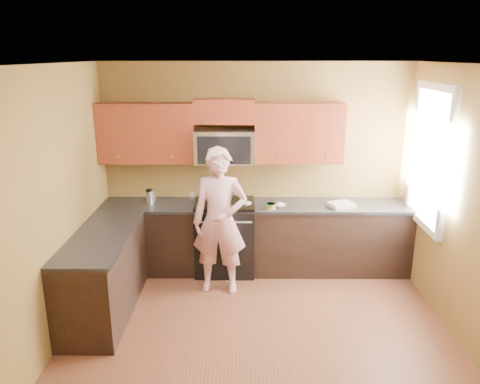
{
  "coord_description": "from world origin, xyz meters",
  "views": [
    {
      "loc": [
        -0.16,
        -4.0,
        2.78
      ],
      "look_at": [
        -0.2,
        1.3,
        1.2
      ],
      "focal_mm": 34.65,
      "sensor_mm": 36.0,
      "label": 1
    }
  ],
  "objects_px": {
    "woman": "(220,221)",
    "butter_tub": "(271,209)",
    "travel_mug": "(150,204)",
    "frying_pan": "(232,209)",
    "stove": "(225,236)",
    "microwave": "(225,162)"
  },
  "relations": [
    {
      "from": "stove",
      "to": "microwave",
      "type": "relative_size",
      "value": 1.25
    },
    {
      "from": "butter_tub",
      "to": "woman",
      "type": "bearing_deg",
      "value": -149.89
    },
    {
      "from": "frying_pan",
      "to": "travel_mug",
      "type": "xyz_separation_m",
      "value": [
        -1.07,
        0.26,
        -0.03
      ]
    },
    {
      "from": "stove",
      "to": "microwave",
      "type": "distance_m",
      "value": 0.98
    },
    {
      "from": "woman",
      "to": "butter_tub",
      "type": "distance_m",
      "value": 0.73
    },
    {
      "from": "stove",
      "to": "woman",
      "type": "bearing_deg",
      "value": -94.04
    },
    {
      "from": "butter_tub",
      "to": "travel_mug",
      "type": "bearing_deg",
      "value": 173.35
    },
    {
      "from": "butter_tub",
      "to": "travel_mug",
      "type": "distance_m",
      "value": 1.57
    },
    {
      "from": "woman",
      "to": "frying_pan",
      "type": "height_order",
      "value": "woman"
    },
    {
      "from": "butter_tub",
      "to": "frying_pan",
      "type": "bearing_deg",
      "value": -170.58
    },
    {
      "from": "woman",
      "to": "frying_pan",
      "type": "relative_size",
      "value": 4.31
    },
    {
      "from": "butter_tub",
      "to": "travel_mug",
      "type": "height_order",
      "value": "travel_mug"
    },
    {
      "from": "frying_pan",
      "to": "microwave",
      "type": "bearing_deg",
      "value": 92.29
    },
    {
      "from": "stove",
      "to": "frying_pan",
      "type": "xyz_separation_m",
      "value": [
        0.1,
        -0.26,
        0.47
      ]
    },
    {
      "from": "butter_tub",
      "to": "travel_mug",
      "type": "xyz_separation_m",
      "value": [
        -1.56,
        0.18,
        -0.0
      ]
    },
    {
      "from": "stove",
      "to": "butter_tub",
      "type": "height_order",
      "value": "butter_tub"
    },
    {
      "from": "woman",
      "to": "frying_pan",
      "type": "xyz_separation_m",
      "value": [
        0.14,
        0.28,
        0.06
      ]
    },
    {
      "from": "woman",
      "to": "travel_mug",
      "type": "relative_size",
      "value": 9.08
    },
    {
      "from": "frying_pan",
      "to": "woman",
      "type": "bearing_deg",
      "value": -129.63
    },
    {
      "from": "woman",
      "to": "butter_tub",
      "type": "relative_size",
      "value": 14.42
    },
    {
      "from": "frying_pan",
      "to": "travel_mug",
      "type": "distance_m",
      "value": 1.11
    },
    {
      "from": "stove",
      "to": "butter_tub",
      "type": "bearing_deg",
      "value": -16.51
    }
  ]
}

